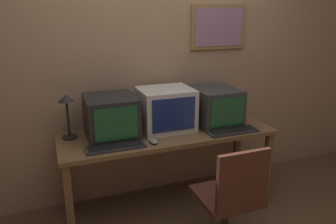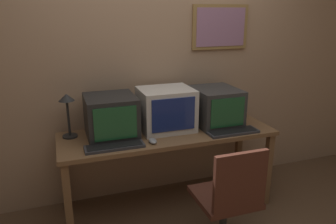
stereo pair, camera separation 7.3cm
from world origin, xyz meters
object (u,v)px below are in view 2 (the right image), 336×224
(monitor_left, at_px, (111,116))
(monitor_center, at_px, (166,109))
(monitor_right, at_px, (216,106))
(desk_clock, at_px, (238,111))
(desk_lamp, at_px, (67,107))
(keyboard_main, at_px, (115,146))
(mouse_near_keyboard, at_px, (153,141))
(office_chair, at_px, (228,208))
(keyboard_side, at_px, (233,132))

(monitor_left, bearing_deg, monitor_center, 1.12)
(monitor_center, bearing_deg, monitor_right, -2.22)
(monitor_right, height_order, desk_clock, monitor_right)
(monitor_right, distance_m, desk_lamp, 1.30)
(monitor_left, height_order, desk_clock, monitor_left)
(keyboard_main, bearing_deg, monitor_center, 27.80)
(monitor_center, distance_m, desk_clock, 0.78)
(mouse_near_keyboard, height_order, desk_clock, desk_clock)
(monitor_left, xyz_separation_m, desk_clock, (1.25, 0.09, -0.10))
(keyboard_main, xyz_separation_m, desk_clock, (1.28, 0.34, 0.05))
(desk_clock, bearing_deg, monitor_right, -162.08)
(keyboard_main, height_order, mouse_near_keyboard, mouse_near_keyboard)
(mouse_near_keyboard, height_order, office_chair, office_chair)
(monitor_left, bearing_deg, keyboard_main, -95.40)
(mouse_near_keyboard, height_order, desk_lamp, desk_lamp)
(desk_clock, relative_size, office_chair, 0.15)
(monitor_center, height_order, monitor_right, monitor_center)
(keyboard_main, relative_size, desk_lamp, 1.23)
(monitor_left, relative_size, monitor_right, 0.94)
(monitor_center, xyz_separation_m, keyboard_main, (-0.51, -0.27, -0.17))
(monitor_left, xyz_separation_m, mouse_near_keyboard, (0.28, -0.26, -0.15))
(desk_clock, bearing_deg, monitor_left, -176.05)
(monitor_left, height_order, monitor_right, monitor_left)
(monitor_right, relative_size, desk_lamp, 1.23)
(keyboard_side, height_order, mouse_near_keyboard, mouse_near_keyboard)
(desk_clock, xyz_separation_m, desk_lamp, (-1.59, 0.00, 0.20))
(monitor_center, xyz_separation_m, desk_lamp, (-0.82, 0.08, 0.08))
(desk_lamp, bearing_deg, mouse_near_keyboard, -29.88)
(monitor_left, distance_m, office_chair, 1.17)
(keyboard_main, bearing_deg, desk_clock, 15.12)
(desk_lamp, bearing_deg, office_chair, -40.59)
(monitor_center, relative_size, monitor_right, 1.00)
(desk_clock, bearing_deg, keyboard_side, -125.57)
(keyboard_side, xyz_separation_m, desk_lamp, (-1.33, 0.37, 0.25))
(desk_lamp, xyz_separation_m, office_chair, (1.02, -0.87, -0.62))
(keyboard_side, height_order, desk_clock, desk_clock)
(monitor_center, relative_size, mouse_near_keyboard, 4.50)
(monitor_left, height_order, desk_lamp, desk_lamp)
(keyboard_side, bearing_deg, monitor_left, 164.40)
(mouse_near_keyboard, bearing_deg, monitor_center, 53.04)
(keyboard_main, height_order, office_chair, office_chair)
(monitor_left, height_order, mouse_near_keyboard, monitor_left)
(monitor_left, bearing_deg, desk_clock, 3.95)
(keyboard_side, bearing_deg, mouse_near_keyboard, 178.89)
(monitor_left, bearing_deg, mouse_near_keyboard, -43.38)
(keyboard_main, height_order, desk_clock, desk_clock)
(keyboard_main, distance_m, mouse_near_keyboard, 0.30)
(monitor_right, bearing_deg, office_chair, -109.36)
(monitor_left, xyz_separation_m, monitor_center, (0.48, 0.01, 0.01))
(monitor_left, bearing_deg, monitor_right, -0.53)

